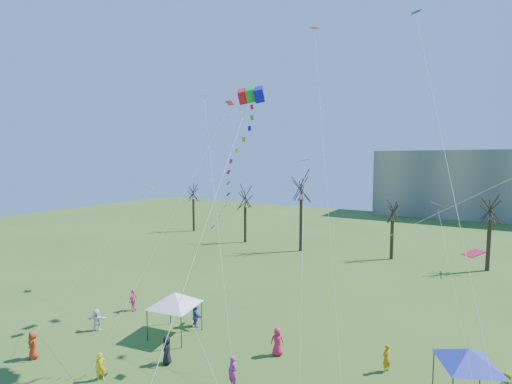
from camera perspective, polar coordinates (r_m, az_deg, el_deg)
The scene contains 6 objects.
bare_tree_row at distance 48.91m, azimuth 16.73°, elevation -2.14°, with size 69.04×9.26×11.46m.
big_box_kite at distance 22.13m, azimuth -3.02°, elevation 3.55°, with size 2.18×6.76×18.26m.
canopy_tent_white at distance 27.55m, azimuth -12.85°, elevation -16.33°, with size 4.24×4.24×3.22m.
canopy_tent_blue at distance 23.44m, azimuth 30.87°, elevation -21.67°, with size 3.53×3.53×2.89m.
festival_crowd at distance 23.33m, azimuth -3.29°, elevation -25.49°, with size 27.09×11.02×1.84m.
small_kites_aloft at distance 24.75m, azimuth 7.69°, elevation 6.24°, with size 28.48×16.55×34.33m.
Camera 1 is at (10.60, -11.73, 12.70)m, focal length 25.00 mm.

